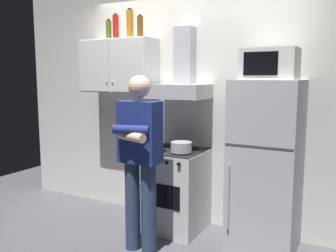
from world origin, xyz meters
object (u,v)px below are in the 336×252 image
Objects in this scene: cooking_pot at (181,147)px; upper_cabinet at (119,66)px; bottle_soda_red at (116,27)px; microwave at (270,64)px; bottle_olive_oil at (109,30)px; bottle_beer_brown at (140,27)px; bottle_liquor_amber at (130,24)px; stove_oven at (175,189)px; refrigerator at (266,166)px; person_standing at (140,157)px; range_hood at (181,79)px.

upper_cabinet is at bearing 165.27° from cooking_pot.
microwave is at bearing -2.79° from bottle_soda_red.
bottle_soda_red is (0.09, 0.01, 0.03)m from bottle_olive_oil.
bottle_beer_brown is at bearing 160.40° from cooking_pot.
bottle_olive_oil is at bearing -176.58° from bottle_liquor_amber.
stove_oven is 1.02m from refrigerator.
upper_cabinet is 1.27m from cooking_pot.
refrigerator reaches higher than stove_oven.
cooking_pot is (0.13, -0.12, 0.49)m from stove_oven.
upper_cabinet reaches higher than person_standing.
bottle_soda_red is at bearing 177.21° from microwave.
microwave is at bearing 90.90° from refrigerator.
bottle_beer_brown is at bearing 176.75° from microwave.
bottle_olive_oil reaches higher than person_standing.
bottle_olive_oil is at bearing 168.55° from cooking_pot.
microwave reaches higher than stove_oven.
stove_oven is 3.82× the size of bottle_olive_oil.
range_hood is 2.65× the size of bottle_soda_red.
bottle_soda_red is at bearing 8.78° from bottle_olive_oil.
bottle_beer_brown reaches higher than microwave.
bottle_liquor_amber reaches higher than cooking_pot.
range_hood is at bearing 117.88° from cooking_pot.
stove_oven is 1.17× the size of range_hood.
cooking_pot is at bearing -171.68° from refrigerator.
microwave is (-0.00, 0.02, 0.94)m from refrigerator.
range_hood is at bearing 172.45° from refrigerator.
cooking_pot is (0.13, -0.25, -0.67)m from range_hood.
microwave is 2.10× the size of bottle_olive_oil.
bottle_soda_red is (-1.77, 0.10, 1.38)m from refrigerator.
upper_cabinet is 1.88× the size of microwave.
bottle_beer_brown is (0.14, -0.01, -0.04)m from bottle_liquor_amber.
range_hood is 0.87m from bottle_liquor_amber.
range_hood is 2.32× the size of bottle_liquor_amber.
range_hood reaches higher than microwave.
upper_cabinet is 2.88× the size of cooking_pot.
bottle_olive_oil is (-1.86, 0.09, 1.36)m from refrigerator.
bottle_olive_oil reaches higher than microwave.
cooking_pot is (0.18, 0.49, 0.03)m from person_standing.
bottle_olive_oil is 0.94× the size of bottle_beer_brown.
person_standing is 1.51m from bottle_beer_brown.
range_hood is 1.07m from bottle_olive_oil.
microwave is at bearing -6.46° from range_hood.
bottle_liquor_amber is at bearing 3.42° from bottle_olive_oil.
bottle_olive_oil reaches higher than range_hood.
cooking_pot is (-0.82, -0.12, 0.13)m from refrigerator.
refrigerator is at bearing -89.10° from microwave.
refrigerator is at bearing -3.90° from bottle_liquor_amber.
refrigerator is (0.95, -0.13, -0.80)m from range_hood.
range_hood is at bearing 0.09° from upper_cabinet.
bottle_liquor_amber reaches higher than bottle_soda_red.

